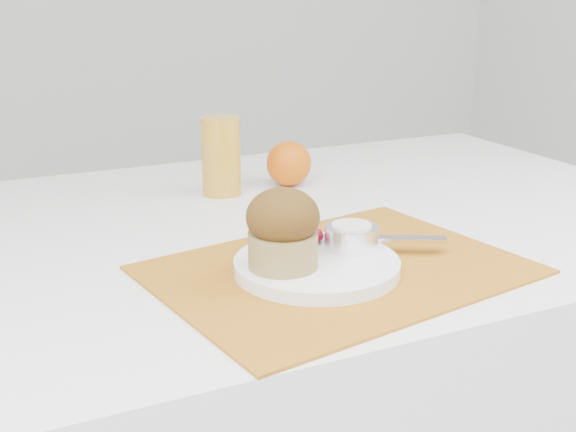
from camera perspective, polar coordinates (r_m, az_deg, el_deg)
name	(u,v)px	position (r m, az deg, el deg)	size (l,w,h in m)	color
table	(303,431)	(1.24, 1.23, -16.61)	(1.20, 0.80, 0.75)	white
placemat	(338,270)	(0.87, 3.99, -4.25)	(0.43, 0.31, 0.00)	#AB6617
plate	(317,266)	(0.86, 2.29, -3.94)	(0.20, 0.20, 0.02)	white
ramekin	(351,237)	(0.89, 5.03, -1.68)	(0.07, 0.07, 0.03)	white
cream	(352,226)	(0.88, 5.05, -0.82)	(0.05, 0.05, 0.01)	silver
raspberry_near	(308,242)	(0.89, 1.60, -2.06)	(0.02, 0.02, 0.02)	#52020E
raspberry_far	(315,235)	(0.90, 2.11, -1.54)	(0.02, 0.02, 0.02)	#5D0215
butter_knife	(362,238)	(0.92, 5.87, -1.76)	(0.21, 0.02, 0.01)	silver
orange	(289,164)	(1.23, 0.06, 4.17)	(0.08, 0.08, 0.08)	#D95C07
juice_glass	(221,156)	(1.17, -5.31, 4.73)	(0.06, 0.06, 0.13)	gold
muffin	(283,229)	(0.82, -0.41, -1.01)	(0.09, 0.09, 0.09)	#A1894E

